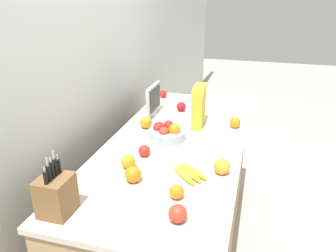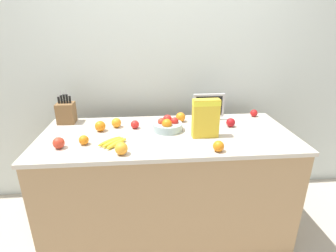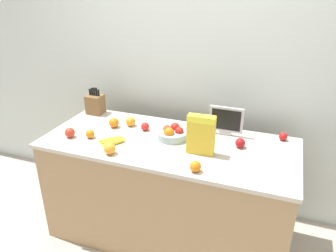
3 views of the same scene
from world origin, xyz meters
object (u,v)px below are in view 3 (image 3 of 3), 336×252
object	(u,v)px
apple_middle	(283,136)
orange_by_cereal	(90,134)
fruit_bowl	(172,133)
cereal_box	(201,133)
apple_near_bananas	(240,143)
orange_front_center	(114,123)
small_monitor	(226,120)
orange_front_left	(131,122)
apple_by_knife_block	(145,126)
orange_mid_left	(110,149)
knife_block	(95,104)
banana_bunch	(112,141)
orange_back_center	(195,127)
orange_mid_right	(195,166)
apple_leftmost	(70,133)

from	to	relation	value
apple_middle	orange_by_cereal	world-z (taller)	orange_by_cereal
fruit_bowl	apple_middle	distance (m)	0.85
cereal_box	fruit_bowl	world-z (taller)	cereal_box
apple_near_bananas	orange_front_center	size ratio (longest dim) A/B	0.87
small_monitor	orange_front_left	size ratio (longest dim) A/B	3.42
apple_middle	apple_by_knife_block	bearing A→B (deg)	-169.12
apple_near_bananas	orange_by_cereal	distance (m)	1.15
orange_front_center	orange_mid_left	size ratio (longest dim) A/B	1.00
cereal_box	knife_block	bearing A→B (deg)	158.42
banana_bunch	orange_front_left	size ratio (longest dim) A/B	2.71
apple_near_bananas	orange_back_center	xyz separation A→B (m)	(-0.39, 0.15, 0.00)
small_monitor	orange_by_cereal	size ratio (longest dim) A/B	3.91
orange_front_center	cereal_box	bearing A→B (deg)	-12.44
orange_back_center	orange_by_cereal	bearing A→B (deg)	-151.15
orange_front_left	orange_front_center	world-z (taller)	orange_front_center
fruit_bowl	orange_front_left	distance (m)	0.42
small_monitor	apple_middle	xyz separation A→B (m)	(0.44, 0.06, -0.09)
cereal_box	orange_back_center	world-z (taller)	cereal_box
banana_bunch	cereal_box	bearing A→B (deg)	7.00
banana_bunch	apple_middle	bearing A→B (deg)	22.38
orange_front_left	apple_middle	bearing A→B (deg)	7.84
orange_mid_right	orange_mid_left	xyz separation A→B (m)	(-0.63, 0.01, 0.00)
orange_mid_left	cereal_box	bearing A→B (deg)	21.80
banana_bunch	orange_back_center	xyz separation A→B (m)	(0.53, 0.42, 0.03)
apple_leftmost	cereal_box	bearing A→B (deg)	6.19
apple_leftmost	orange_back_center	size ratio (longest dim) A/B	0.95
small_monitor	orange_front_left	world-z (taller)	small_monitor
knife_block	cereal_box	bearing A→B (deg)	-19.74
fruit_bowl	apple_by_knife_block	distance (m)	0.26
cereal_box	orange_front_left	bearing A→B (deg)	157.95
banana_bunch	apple_by_knife_block	distance (m)	0.33
fruit_bowl	apple_leftmost	size ratio (longest dim) A/B	3.01
apple_near_bananas	orange_front_left	xyz separation A→B (m)	(-0.93, 0.07, 0.00)
small_monitor	orange_front_center	xyz separation A→B (m)	(-0.90, -0.19, -0.08)
orange_mid_left	orange_by_cereal	bearing A→B (deg)	147.70
banana_bunch	orange_front_center	bearing A→B (deg)	116.26
orange_by_cereal	orange_front_center	bearing A→B (deg)	72.47
cereal_box	orange_front_center	world-z (taller)	cereal_box
orange_front_center	small_monitor	bearing A→B (deg)	11.67
orange_by_cereal	orange_front_center	world-z (taller)	orange_front_center
orange_front_left	orange_back_center	world-z (taller)	orange_back_center
fruit_bowl	orange_mid_left	distance (m)	0.51
orange_front_left	orange_front_center	distance (m)	0.14
small_monitor	fruit_bowl	world-z (taller)	small_monitor
small_monitor	apple_middle	distance (m)	0.45
cereal_box	orange_by_cereal	bearing A→B (deg)	-177.45
orange_by_cereal	orange_front_center	size ratio (longest dim) A/B	0.82
orange_back_center	small_monitor	bearing A→B (deg)	5.76
apple_by_knife_block	apple_middle	bearing A→B (deg)	10.88
apple_leftmost	orange_mid_right	size ratio (longest dim) A/B	1.05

